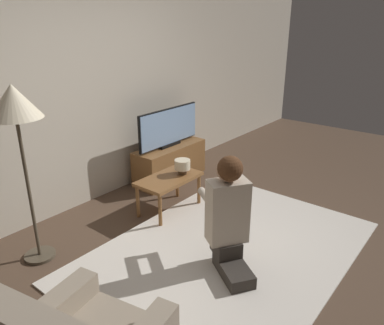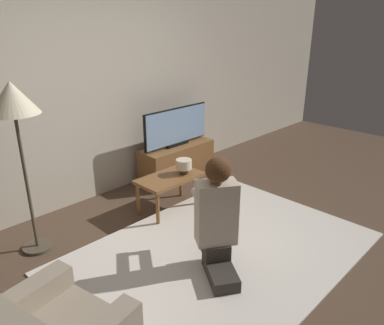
% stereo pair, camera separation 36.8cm
% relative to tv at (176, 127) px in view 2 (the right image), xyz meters
% --- Properties ---
extents(ground_plane, '(10.00, 10.00, 0.00)m').
position_rel_tv_xyz_m(ground_plane, '(-0.96, -1.59, -0.74)').
color(ground_plane, brown).
extents(wall_back, '(10.00, 0.06, 2.60)m').
position_rel_tv_xyz_m(wall_back, '(-0.96, 0.34, 0.56)').
color(wall_back, beige).
rests_on(wall_back, ground_plane).
extents(rug, '(2.84, 1.99, 0.02)m').
position_rel_tv_xyz_m(rug, '(-0.96, -1.59, -0.73)').
color(rug, silver).
rests_on(rug, ground_plane).
extents(tv_stand, '(1.08, 0.39, 0.48)m').
position_rel_tv_xyz_m(tv_stand, '(-0.00, -0.00, -0.50)').
color(tv_stand, brown).
rests_on(tv_stand, ground_plane).
extents(tv, '(1.08, 0.08, 0.51)m').
position_rel_tv_xyz_m(tv, '(0.00, 0.00, 0.00)').
color(tv, black).
rests_on(tv, tv_stand).
extents(coffee_table, '(0.74, 0.42, 0.41)m').
position_rel_tv_xyz_m(coffee_table, '(-0.69, -0.61, -0.38)').
color(coffee_table, brown).
rests_on(coffee_table, ground_plane).
extents(floor_lamp, '(0.43, 0.43, 1.60)m').
position_rel_tv_xyz_m(floor_lamp, '(-2.12, -0.28, 0.65)').
color(floor_lamp, '#4C4233').
rests_on(floor_lamp, ground_plane).
extents(person_kneeling, '(0.65, 0.80, 1.03)m').
position_rel_tv_xyz_m(person_kneeling, '(-1.15, -1.71, -0.19)').
color(person_kneeling, '#332D28').
rests_on(person_kneeling, rug).
extents(table_lamp, '(0.18, 0.18, 0.17)m').
position_rel_tv_xyz_m(table_lamp, '(-0.51, -0.66, -0.22)').
color(table_lamp, '#4C3823').
rests_on(table_lamp, coffee_table).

